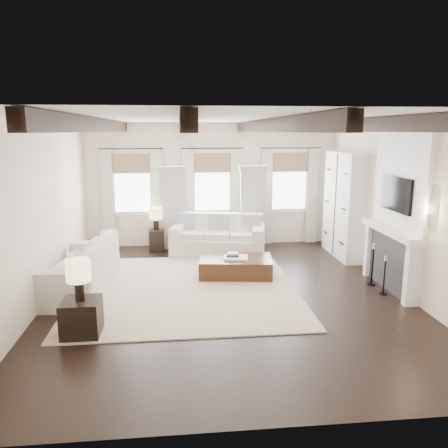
{
  "coord_description": "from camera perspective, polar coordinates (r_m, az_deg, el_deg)",
  "views": [
    {
      "loc": [
        -0.85,
        -7.61,
        2.99
      ],
      "look_at": [
        0.03,
        0.93,
        1.15
      ],
      "focal_mm": 35.0,
      "sensor_mm": 36.0,
      "label": 1
    }
  ],
  "objects": [
    {
      "name": "side_table_back",
      "position": [
        11.18,
        -8.78,
        -2.12
      ],
      "size": [
        0.36,
        0.36,
        0.55
      ],
      "primitive_type": "cube",
      "color": "black",
      "rests_on": "ground"
    },
    {
      "name": "lamp_front",
      "position": [
        6.71,
        -18.49,
        -6.08
      ],
      "size": [
        0.36,
        0.36,
        0.62
      ],
      "color": "black",
      "rests_on": "side_table_front"
    },
    {
      "name": "lamp_back",
      "position": [
        11.04,
        -8.89,
        1.18
      ],
      "size": [
        0.33,
        0.33,
        0.56
      ],
      "color": "black",
      "rests_on": "side_table_back"
    },
    {
      "name": "sofa_left",
      "position": [
        8.7,
        -17.82,
        -5.94
      ],
      "size": [
        1.19,
        2.31,
        0.96
      ],
      "color": "silver",
      "rests_on": "ground"
    },
    {
      "name": "book_lower",
      "position": [
        9.12,
        1.16,
        -4.08
      ],
      "size": [
        0.28,
        0.23,
        0.04
      ],
      "primitive_type": "cube",
      "rotation": [
        0.0,
        0.0,
        -0.13
      ],
      "color": "#262628",
      "rests_on": "tray"
    },
    {
      "name": "room_shell",
      "position": [
        8.73,
        4.75,
        4.8
      ],
      "size": [
        6.54,
        7.54,
        3.22
      ],
      "color": "white",
      "rests_on": "ground"
    },
    {
      "name": "candlestick_far",
      "position": [
        9.11,
        18.81,
        -5.41
      ],
      "size": [
        0.17,
        0.17,
        0.85
      ],
      "color": "black",
      "rests_on": "ground"
    },
    {
      "name": "ground",
      "position": [
        8.22,
        0.47,
        -9.23
      ],
      "size": [
        7.5,
        7.5,
        0.0
      ],
      "primitive_type": "plane",
      "color": "black",
      "rests_on": "ground"
    },
    {
      "name": "ottoman",
      "position": [
        9.21,
        1.55,
        -5.58
      ],
      "size": [
        1.59,
        1.11,
        0.39
      ],
      "primitive_type": "cube",
      "rotation": [
        0.0,
        0.0,
        -0.13
      ],
      "color": "black",
      "rests_on": "ground"
    },
    {
      "name": "tray",
      "position": [
        9.08,
        1.53,
        -4.43
      ],
      "size": [
        0.55,
        0.44,
        0.04
      ],
      "primitive_type": "cube",
      "rotation": [
        0.0,
        0.0,
        -0.13
      ],
      "color": "white",
      "rests_on": "ottoman"
    },
    {
      "name": "book_upper",
      "position": [
        9.11,
        1.16,
        -3.87
      ],
      "size": [
        0.24,
        0.2,
        0.03
      ],
      "primitive_type": "cube",
      "rotation": [
        0.0,
        0.0,
        -0.13
      ],
      "color": "beige",
      "rests_on": "book_lower"
    },
    {
      "name": "area_rug",
      "position": [
        8.55,
        -4.96,
        -8.35
      ],
      "size": [
        4.17,
        4.23,
        0.02
      ],
      "primitive_type": "cube",
      "color": "beige",
      "rests_on": "ground"
    },
    {
      "name": "sofa_back",
      "position": [
        10.79,
        -0.73,
        -1.82
      ],
      "size": [
        2.42,
        1.48,
        0.96
      ],
      "color": "silver",
      "rests_on": "ground"
    },
    {
      "name": "side_table_front",
      "position": [
        6.95,
        -18.1,
        -11.55
      ],
      "size": [
        0.55,
        0.55,
        0.55
      ],
      "primitive_type": "cube",
      "color": "black",
      "rests_on": "ground"
    },
    {
      "name": "candlestick_near",
      "position": [
        8.69,
        20.19,
        -6.68
      ],
      "size": [
        0.15,
        0.15,
        0.74
      ],
      "color": "black",
      "rests_on": "ground"
    }
  ]
}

